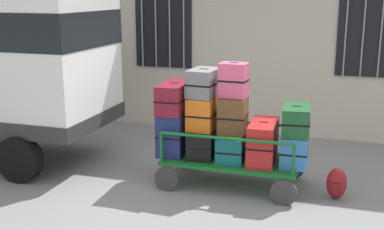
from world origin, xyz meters
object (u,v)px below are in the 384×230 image
Objects in this scene: suitcase_center_bottom at (233,145)px; suitcase_right_bottom at (294,150)px; suitcase_midleft_middle at (202,114)px; suitcase_left_middle at (175,97)px; suitcase_center_middle at (233,116)px; luggage_cart at (232,163)px; suitcase_right_middle at (296,120)px; suitcase_midright_bottom at (263,142)px; suitcase_center_top at (233,80)px; backpack at (336,184)px; suitcase_left_bottom at (175,132)px; suitcase_midleft_bottom at (204,142)px; suitcase_midleft_top at (204,83)px.

suitcase_center_bottom is 1.60× the size of suitcase_right_bottom.
suitcase_midleft_middle is 0.93× the size of suitcase_right_bottom.
suitcase_center_middle is (0.89, -0.02, -0.21)m from suitcase_left_middle.
luggage_cart is 1.14m from suitcase_right_middle.
suitcase_midright_bottom reaches higher than suitcase_right_bottom.
suitcase_center_top reaches higher than suitcase_midleft_middle.
suitcase_midleft_middle is at bearing -177.89° from suitcase_center_top.
backpack is at bearing -3.33° from suitcase_center_middle.
luggage_cart is 2.47× the size of suitcase_left_bottom.
backpack is (1.93, -0.04, -0.83)m from suitcase_midleft_middle.
suitcase_left_bottom is 0.97× the size of suitcase_midright_bottom.
suitcase_left_middle reaches higher than backpack.
suitcase_right_bottom is at bearing -3.17° from suitcase_midleft_bottom.
luggage_cart is 0.84m from suitcase_midleft_middle.
suitcase_center_bottom is (0.44, -0.01, -0.90)m from suitcase_midleft_top.
suitcase_left_bottom is 1.23m from suitcase_center_top.
suitcase_midleft_bottom is at bearing 179.49° from suitcase_center_bottom.
suitcase_midleft_middle is 0.45m from suitcase_center_middle.
suitcase_midleft_middle is 0.71× the size of suitcase_right_middle.
suitcase_right_middle is (-0.00, 0.08, 0.42)m from suitcase_right_bottom.
suitcase_center_top is (0.44, 0.02, 0.51)m from suitcase_midleft_middle.
suitcase_midleft_top reaches higher than suitcase_midright_bottom.
suitcase_midleft_top is at bearing 176.62° from suitcase_right_bottom.
suitcase_left_bottom is at bearing 179.96° from suitcase_right_middle.
suitcase_right_bottom is (0.89, -0.05, -0.42)m from suitcase_center_middle.
suitcase_right_bottom is (1.33, -0.01, -0.42)m from suitcase_midleft_middle.
suitcase_right_middle is 1.57× the size of backpack.
suitcase_midright_bottom is (0.89, -0.04, -0.79)m from suitcase_midleft_top.
suitcase_midleft_middle is at bearing -172.15° from suitcase_center_bottom.
suitcase_center_middle is 1.09× the size of suitcase_center_top.
suitcase_center_bottom is (0.89, 0.00, -0.66)m from suitcase_left_middle.
suitcase_midleft_top is at bearing 176.33° from suitcase_center_middle.
suitcase_left_bottom is 1.85× the size of backpack.
suitcase_midleft_top reaches higher than suitcase_midleft_bottom.
suitcase_midleft_top reaches higher than suitcase_center_bottom.
suitcase_midleft_middle reaches higher than suitcase_center_bottom.
suitcase_right_bottom is at bearing -1.61° from suitcase_center_top.
suitcase_right_middle is at bearing 2.92° from suitcase_midleft_middle.
luggage_cart is at bearing -4.99° from suitcase_midleft_top.
suitcase_midleft_top reaches higher than suitcase_right_bottom.
suitcase_midleft_bottom is at bearing -0.49° from suitcase_left_bottom.
suitcase_midleft_top reaches higher than suitcase_left_middle.
backpack is at bearing -2.50° from suitcase_left_middle.
suitcase_midleft_bottom is 1.61× the size of suitcase_center_top.
luggage_cart is 1.28m from suitcase_left_middle.
suitcase_left_middle is 0.94m from suitcase_center_top.
backpack is (1.48, -0.09, -0.82)m from suitcase_center_middle.
suitcase_center_middle is 1.70m from backpack.
suitcase_center_top is at bearing -90.00° from luggage_cart.
suitcase_midright_bottom is (0.44, -0.00, 0.36)m from luggage_cart.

